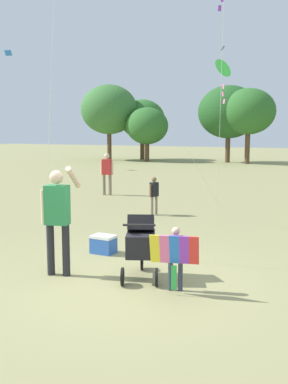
{
  "coord_description": "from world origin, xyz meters",
  "views": [
    {
      "loc": [
        3.38,
        -5.73,
        2.33
      ],
      "look_at": [
        -0.13,
        0.96,
        1.3
      ],
      "focal_mm": 41.65,
      "sensor_mm": 36.0,
      "label": 1
    }
  ],
  "objects_px": {
    "person_couple_left": "(107,171)",
    "child_with_butterfly_kite": "(175,253)",
    "person_sitting_far": "(154,193)",
    "person_adult_flyer": "(57,213)",
    "stroller": "(141,240)",
    "kite_green_novelty": "(223,70)",
    "cooler_box": "(103,244)"
  },
  "relations": [
    {
      "from": "person_adult_flyer",
      "to": "stroller",
      "type": "distance_m",
      "value": 1.41
    },
    {
      "from": "kite_green_novelty",
      "to": "person_couple_left",
      "type": "bearing_deg",
      "value": 173.31
    },
    {
      "from": "child_with_butterfly_kite",
      "to": "person_sitting_far",
      "type": "bearing_deg",
      "value": 119.33
    },
    {
      "from": "stroller",
      "to": "kite_green_novelty",
      "type": "height_order",
      "value": "kite_green_novelty"
    },
    {
      "from": "child_with_butterfly_kite",
      "to": "person_sitting_far",
      "type": "relative_size",
      "value": 0.89
    },
    {
      "from": "child_with_butterfly_kite",
      "to": "person_adult_flyer",
      "type": "height_order",
      "value": "person_adult_flyer"
    },
    {
      "from": "person_sitting_far",
      "to": "person_couple_left",
      "type": "bearing_deg",
      "value": 140.15
    },
    {
      "from": "kite_green_novelty",
      "to": "cooler_box",
      "type": "distance_m",
      "value": 7.43
    },
    {
      "from": "child_with_butterfly_kite",
      "to": "stroller",
      "type": "distance_m",
      "value": 0.82
    },
    {
      "from": "person_couple_left",
      "to": "child_with_butterfly_kite",
      "type": "bearing_deg",
      "value": -52.03
    },
    {
      "from": "child_with_butterfly_kite",
      "to": "person_sitting_far",
      "type": "height_order",
      "value": "person_sitting_far"
    },
    {
      "from": "stroller",
      "to": "person_couple_left",
      "type": "distance_m",
      "value": 9.51
    },
    {
      "from": "stroller",
      "to": "kite_green_novelty",
      "type": "xyz_separation_m",
      "value": [
        -1.04,
        7.19,
        3.57
      ]
    },
    {
      "from": "child_with_butterfly_kite",
      "to": "person_couple_left",
      "type": "relative_size",
      "value": 0.62
    },
    {
      "from": "person_adult_flyer",
      "to": "cooler_box",
      "type": "height_order",
      "value": "person_adult_flyer"
    },
    {
      "from": "person_adult_flyer",
      "to": "cooler_box",
      "type": "xyz_separation_m",
      "value": [
        -0.08,
        1.45,
        -0.86
      ]
    },
    {
      "from": "kite_green_novelty",
      "to": "person_sitting_far",
      "type": "xyz_separation_m",
      "value": [
        -1.18,
        -2.24,
        -3.55
      ]
    },
    {
      "from": "person_adult_flyer",
      "to": "kite_green_novelty",
      "type": "relative_size",
      "value": 0.4
    },
    {
      "from": "child_with_butterfly_kite",
      "to": "person_adult_flyer",
      "type": "distance_m",
      "value": 2.05
    },
    {
      "from": "kite_green_novelty",
      "to": "cooler_box",
      "type": "bearing_deg",
      "value": -92.52
    },
    {
      "from": "person_couple_left",
      "to": "stroller",
      "type": "bearing_deg",
      "value": -54.34
    },
    {
      "from": "stroller",
      "to": "person_sitting_far",
      "type": "bearing_deg",
      "value": 114.17
    },
    {
      "from": "cooler_box",
      "to": "kite_green_novelty",
      "type": "bearing_deg",
      "value": 87.48
    },
    {
      "from": "child_with_butterfly_kite",
      "to": "kite_green_novelty",
      "type": "height_order",
      "value": "kite_green_novelty"
    },
    {
      "from": "person_sitting_far",
      "to": "person_adult_flyer",
      "type": "bearing_deg",
      "value": -79.83
    },
    {
      "from": "person_sitting_far",
      "to": "person_couple_left",
      "type": "distance_m",
      "value": 4.33
    },
    {
      "from": "person_adult_flyer",
      "to": "stroller",
      "type": "xyz_separation_m",
      "value": [
        1.24,
        0.52,
        -0.43
      ]
    },
    {
      "from": "stroller",
      "to": "cooler_box",
      "type": "bearing_deg",
      "value": 144.57
    },
    {
      "from": "stroller",
      "to": "person_sitting_far",
      "type": "relative_size",
      "value": 1.03
    },
    {
      "from": "child_with_butterfly_kite",
      "to": "person_couple_left",
      "type": "xyz_separation_m",
      "value": [
        -6.29,
        8.05,
        0.33
      ]
    },
    {
      "from": "person_sitting_far",
      "to": "stroller",
      "type": "bearing_deg",
      "value": -65.83
    },
    {
      "from": "stroller",
      "to": "child_with_butterfly_kite",
      "type": "bearing_deg",
      "value": -23.98
    }
  ]
}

